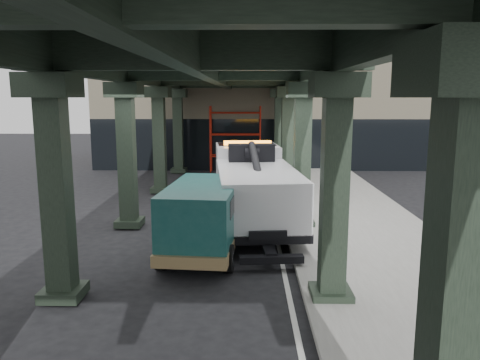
{
  "coord_description": "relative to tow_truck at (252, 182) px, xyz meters",
  "views": [
    {
      "loc": [
        0.73,
        -13.85,
        4.5
      ],
      "look_at": [
        0.48,
        2.0,
        1.7
      ],
      "focal_mm": 35.0,
      "sensor_mm": 36.0,
      "label": 1
    }
  ],
  "objects": [
    {
      "name": "towed_van",
      "position": [
        -1.4,
        -3.61,
        -0.32
      ],
      "size": [
        2.42,
        5.24,
        2.07
      ],
      "rotation": [
        0.0,
        0.0,
        -0.09
      ],
      "color": "#134643",
      "rests_on": "ground"
    },
    {
      "name": "sidewalk",
      "position": [
        3.59,
        -1.05,
        -1.35
      ],
      "size": [
        5.0,
        40.0,
        0.15
      ],
      "primitive_type": "cube",
      "color": "gray",
      "rests_on": "ground"
    },
    {
      "name": "tow_truck",
      "position": [
        0.0,
        0.0,
        0.0
      ],
      "size": [
        3.28,
        9.11,
        2.93
      ],
      "rotation": [
        0.0,
        0.0,
        0.09
      ],
      "color": "black",
      "rests_on": "ground"
    },
    {
      "name": "scaffolding",
      "position": [
        -0.91,
        11.6,
        0.68
      ],
      "size": [
        3.08,
        0.88,
        4.0
      ],
      "color": "#B61E0E",
      "rests_on": "ground"
    },
    {
      "name": "ground",
      "position": [
        -0.91,
        -3.05,
        -1.43
      ],
      "size": [
        90.0,
        90.0,
        0.0
      ],
      "primitive_type": "plane",
      "color": "black",
      "rests_on": "ground"
    },
    {
      "name": "lane_stripe",
      "position": [
        0.79,
        -1.05,
        -1.42
      ],
      "size": [
        0.12,
        38.0,
        0.01
      ],
      "primitive_type": "cube",
      "color": "silver",
      "rests_on": "ground"
    },
    {
      "name": "building",
      "position": [
        1.09,
        16.95,
        2.57
      ],
      "size": [
        22.0,
        10.0,
        8.0
      ],
      "primitive_type": "cube",
      "color": "#C6B793",
      "rests_on": "ground"
    },
    {
      "name": "viaduct",
      "position": [
        -1.31,
        -1.05,
        4.03
      ],
      "size": [
        7.4,
        32.0,
        6.4
      ],
      "color": "black",
      "rests_on": "ground"
    }
  ]
}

